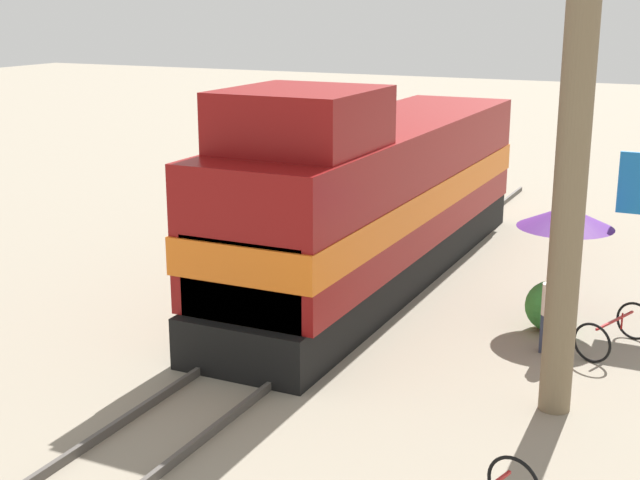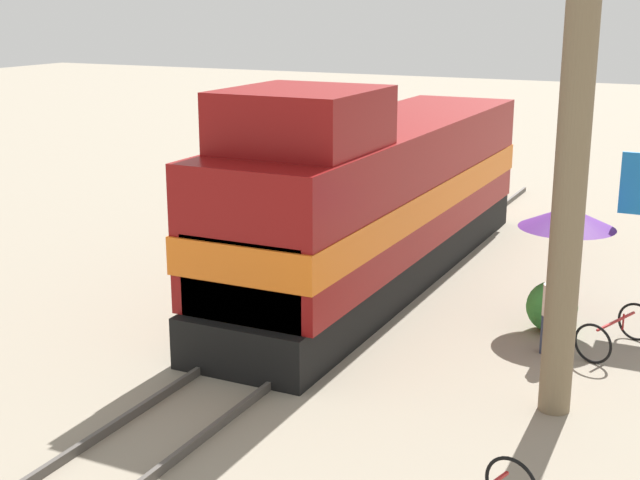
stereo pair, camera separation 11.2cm
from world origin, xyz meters
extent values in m
plane|color=gray|center=(0.00, 0.00, 0.00)|extent=(120.00, 120.00, 0.00)
cube|color=#4C4742|center=(-0.72, 0.00, 0.07)|extent=(0.08, 30.54, 0.15)
cube|color=#4C4742|center=(0.72, 0.00, 0.07)|extent=(0.08, 30.54, 0.15)
cube|color=black|center=(0.00, 3.73, 0.48)|extent=(2.62, 13.47, 0.97)
cube|color=maroon|center=(0.00, 3.73, 2.33)|extent=(2.85, 12.93, 2.74)
cube|color=orange|center=(0.00, 3.73, 2.06)|extent=(2.89, 13.06, 0.70)
cube|color=orange|center=(0.00, -1.80, 1.72)|extent=(2.42, 1.89, 1.51)
cube|color=maroon|center=(0.00, -0.31, 4.28)|extent=(2.67, 2.96, 1.14)
cylinder|color=#726047|center=(5.25, -1.63, 4.40)|extent=(0.51, 0.51, 8.80)
cylinder|color=#4C4C4C|center=(4.47, 2.71, 1.15)|extent=(0.05, 0.05, 2.30)
cone|color=#4C1E72|center=(4.47, 2.71, 2.19)|extent=(1.96, 1.96, 0.44)
sphere|color=#388C38|center=(4.43, 1.96, 0.51)|extent=(1.02, 1.02, 1.02)
cube|color=#2D3347|center=(4.65, 0.75, 0.38)|extent=(0.30, 0.20, 0.76)
cylinder|color=silver|center=(4.65, 0.75, 1.06)|extent=(0.34, 0.34, 0.60)
sphere|color=tan|center=(4.65, 0.75, 1.47)|extent=(0.22, 0.22, 0.22)
torus|color=black|center=(6.03, 2.16, 0.38)|extent=(0.73, 0.31, 0.76)
torus|color=black|center=(5.46, 0.62, 0.38)|extent=(0.73, 0.31, 0.76)
cube|color=#A51919|center=(5.75, 1.39, 0.60)|extent=(0.51, 1.32, 0.04)
cylinder|color=#A51919|center=(5.84, 1.66, 0.52)|extent=(0.04, 0.04, 0.32)
camera|label=1|loc=(7.56, -15.27, 6.43)|focal=50.00mm
camera|label=2|loc=(7.66, -15.22, 6.43)|focal=50.00mm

